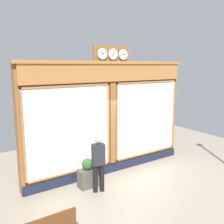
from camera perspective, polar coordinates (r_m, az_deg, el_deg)
ground_plane at (r=7.09m, az=13.63°, el=-20.60°), size 14.00×14.00×0.00m
shop_facade at (r=8.49m, az=-0.48°, el=-1.22°), size 6.20×0.42×4.25m
pedestrian at (r=7.35m, az=-3.10°, el=-11.06°), size 0.41×0.31×1.69m
planter_box at (r=7.89m, az=-5.49°, el=-14.68°), size 0.56×0.36×0.56m
planter_shrub at (r=7.71m, az=-5.55°, el=-11.66°), size 0.34×0.34×0.34m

